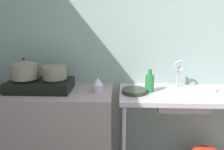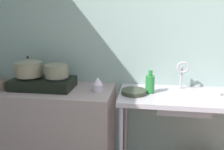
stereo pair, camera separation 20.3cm
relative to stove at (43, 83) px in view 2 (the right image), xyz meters
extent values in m
cube|color=gray|center=(0.04, 0.00, -0.47)|extent=(1.26, 0.56, 0.84)
cube|color=#AEA4B1|center=(1.51, 0.00, -0.07)|extent=(1.55, 0.56, 0.04)
cylinder|color=#AAA0B7|center=(0.78, -0.24, -0.49)|extent=(0.04, 0.04, 0.80)
cylinder|color=#AEA5A9|center=(0.78, 0.24, -0.49)|extent=(0.04, 0.04, 0.80)
cube|color=black|center=(0.00, 0.00, 0.00)|extent=(0.58, 0.32, 0.10)
cylinder|color=black|center=(-0.14, 0.00, 0.05)|extent=(0.21, 0.21, 0.02)
cylinder|color=black|center=(0.14, 0.00, 0.05)|extent=(0.21, 0.21, 0.02)
cylinder|color=gray|center=(-0.14, 0.00, 0.13)|extent=(0.25, 0.25, 0.14)
cone|color=slate|center=(-0.14, 0.00, 0.22)|extent=(0.26, 0.26, 0.03)
sphere|color=black|center=(-0.14, 0.00, 0.24)|extent=(0.02, 0.02, 0.02)
cylinder|color=slate|center=(0.14, 0.00, 0.12)|extent=(0.22, 0.22, 0.12)
cylinder|color=brown|center=(-0.40, -0.08, -0.01)|extent=(0.19, 0.19, 0.09)
cylinder|color=silver|center=(0.54, -0.02, -0.02)|extent=(0.10, 0.10, 0.07)
cone|color=silver|center=(0.54, -0.02, 0.05)|extent=(0.09, 0.09, 0.07)
cube|color=#AEA4B1|center=(1.29, -0.02, -0.12)|extent=(0.44, 0.33, 0.13)
cylinder|color=#AEA4B1|center=(1.30, 0.18, 0.06)|extent=(0.02, 0.02, 0.22)
torus|color=#AEA4B1|center=(1.30, 0.13, 0.16)|extent=(0.11, 0.02, 0.11)
cylinder|color=#313729|center=(0.87, -0.04, -0.04)|extent=(0.23, 0.23, 0.04)
cylinder|color=white|center=(1.58, 0.04, -0.04)|extent=(0.10, 0.10, 0.04)
cylinder|color=#257A35|center=(1.01, 0.01, 0.02)|extent=(0.08, 0.08, 0.16)
cylinder|color=#257A35|center=(1.01, 0.01, 0.13)|extent=(0.04, 0.04, 0.05)
camera|label=1|loc=(0.75, -1.97, 0.60)|focal=35.99mm
camera|label=2|loc=(0.95, -1.95, 0.60)|focal=35.99mm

